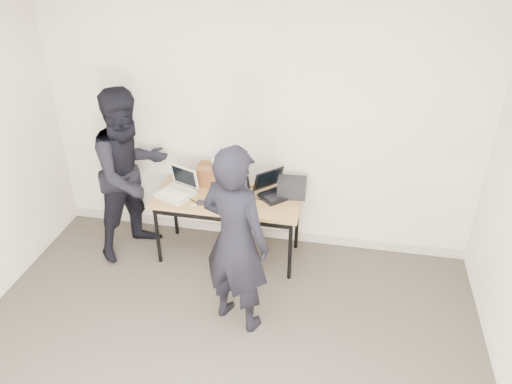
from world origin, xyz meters
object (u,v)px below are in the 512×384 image
(laptop_center, at_px, (230,195))
(leather_satchel, at_px, (215,175))
(desk, at_px, (227,203))
(laptop_beige, at_px, (178,190))
(equipment_box, at_px, (292,187))
(person_observer, at_px, (131,174))
(laptop_right, at_px, (274,189))
(person_typist, at_px, (236,241))

(laptop_center, height_order, leather_satchel, laptop_center)
(desk, height_order, laptop_beige, laptop_beige)
(equipment_box, distance_m, person_observer, 1.65)
(laptop_beige, relative_size, leather_satchel, 1.21)
(laptop_center, relative_size, equipment_box, 1.39)
(laptop_beige, distance_m, laptop_right, 0.98)
(laptop_right, bearing_deg, desk, 155.30)
(leather_satchel, distance_m, person_typist, 1.23)
(person_typist, bearing_deg, desk, -49.50)
(laptop_center, xyz_separation_m, leather_satchel, (-0.21, 0.26, 0.07))
(laptop_beige, xyz_separation_m, person_typist, (0.81, -0.88, 0.10))
(desk, bearing_deg, laptop_beige, -176.55)
(laptop_right, relative_size, person_typist, 0.27)
(leather_satchel, xyz_separation_m, equipment_box, (0.81, -0.04, -0.04))
(laptop_beige, height_order, equipment_box, laptop_beige)
(laptop_beige, relative_size, laptop_center, 1.09)
(laptop_beige, height_order, laptop_center, same)
(desk, height_order, person_observer, person_observer)
(laptop_beige, distance_m, laptop_center, 0.55)
(leather_satchel, height_order, person_observer, person_observer)
(laptop_center, height_order, person_observer, person_observer)
(leather_satchel, distance_m, person_observer, 0.86)
(laptop_center, height_order, equipment_box, laptop_center)
(laptop_beige, distance_m, person_typist, 1.20)
(person_typist, height_order, person_observer, person_observer)
(person_observer, bearing_deg, desk, -56.75)
(laptop_center, bearing_deg, person_typist, -64.01)
(desk, xyz_separation_m, laptop_beige, (-0.51, -0.03, 0.11))
(leather_satchel, xyz_separation_m, person_typist, (0.48, -1.14, 0.03))
(desk, height_order, equipment_box, equipment_box)
(leather_satchel, relative_size, equipment_box, 1.26)
(laptop_beige, bearing_deg, equipment_box, 33.15)
(desk, bearing_deg, person_typist, -71.32)
(laptop_right, height_order, person_observer, person_observer)
(laptop_right, xyz_separation_m, leather_satchel, (-0.63, 0.07, 0.07))
(laptop_beige, xyz_separation_m, leather_satchel, (0.33, 0.26, 0.07))
(person_observer, bearing_deg, laptop_right, -50.94)
(desk, relative_size, person_observer, 0.83)
(laptop_center, relative_size, laptop_right, 0.85)
(laptop_center, height_order, person_typist, person_typist)
(desk, relative_size, laptop_right, 3.21)
(laptop_center, xyz_separation_m, laptop_right, (0.42, 0.20, -0.00))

